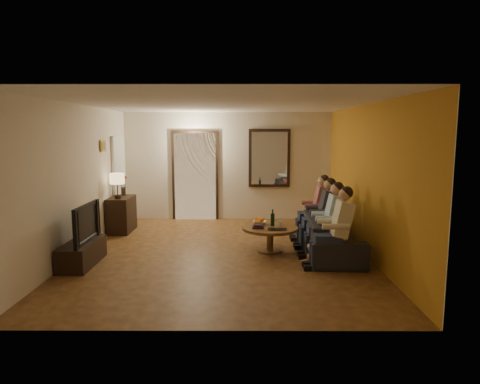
{
  "coord_description": "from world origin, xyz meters",
  "views": [
    {
      "loc": [
        0.33,
        -7.36,
        2.13
      ],
      "look_at": [
        0.3,
        0.3,
        1.05
      ],
      "focal_mm": 32.0,
      "sensor_mm": 36.0,
      "label": 1
    }
  ],
  "objects_px": {
    "tv": "(80,223)",
    "bowl": "(260,223)",
    "sofa": "(332,235)",
    "dog": "(323,248)",
    "tv_stand": "(82,253)",
    "dresser": "(121,214)",
    "person_c": "(323,216)",
    "person_a": "(338,231)",
    "person_b": "(330,223)",
    "laptop": "(277,230)",
    "coffee_table": "(270,239)",
    "person_d": "(317,210)",
    "table_lamp": "(117,186)",
    "wine_bottle": "(273,217)"
  },
  "relations": [
    {
      "from": "tv_stand",
      "to": "person_c",
      "type": "bearing_deg",
      "value": 13.77
    },
    {
      "from": "tv",
      "to": "person_c",
      "type": "xyz_separation_m",
      "value": [
        4.07,
        1.0,
        -0.08
      ]
    },
    {
      "from": "tv_stand",
      "to": "tv",
      "type": "xyz_separation_m",
      "value": [
        0.0,
        0.0,
        0.5
      ]
    },
    {
      "from": "dresser",
      "to": "person_c",
      "type": "bearing_deg",
      "value": -17.97
    },
    {
      "from": "tv_stand",
      "to": "dog",
      "type": "distance_m",
      "value": 3.89
    },
    {
      "from": "sofa",
      "to": "dog",
      "type": "distance_m",
      "value": 0.73
    },
    {
      "from": "tv_stand",
      "to": "person_a",
      "type": "relative_size",
      "value": 0.94
    },
    {
      "from": "person_b",
      "to": "person_d",
      "type": "distance_m",
      "value": 1.2
    },
    {
      "from": "person_a",
      "to": "wine_bottle",
      "type": "height_order",
      "value": "person_a"
    },
    {
      "from": "dresser",
      "to": "person_b",
      "type": "xyz_separation_m",
      "value": [
        4.07,
        -1.92,
        0.22
      ]
    },
    {
      "from": "table_lamp",
      "to": "person_d",
      "type": "xyz_separation_m",
      "value": [
        4.07,
        -0.5,
        -0.42
      ]
    },
    {
      "from": "dresser",
      "to": "person_c",
      "type": "height_order",
      "value": "person_c"
    },
    {
      "from": "tv",
      "to": "person_d",
      "type": "distance_m",
      "value": 4.38
    },
    {
      "from": "person_b",
      "to": "laptop",
      "type": "distance_m",
      "value": 0.9
    },
    {
      "from": "table_lamp",
      "to": "tv",
      "type": "xyz_separation_m",
      "value": [
        0.0,
        -2.1,
        -0.34
      ]
    },
    {
      "from": "person_b",
      "to": "dog",
      "type": "height_order",
      "value": "person_b"
    },
    {
      "from": "coffee_table",
      "to": "laptop",
      "type": "relative_size",
      "value": 3.02
    },
    {
      "from": "person_b",
      "to": "dog",
      "type": "xyz_separation_m",
      "value": [
        -0.18,
        -0.38,
        -0.32
      ]
    },
    {
      "from": "dresser",
      "to": "laptop",
      "type": "xyz_separation_m",
      "value": [
        3.19,
        -1.83,
        0.09
      ]
    },
    {
      "from": "tv_stand",
      "to": "tv",
      "type": "distance_m",
      "value": 0.5
    },
    {
      "from": "laptop",
      "to": "bowl",
      "type": "bearing_deg",
      "value": 121.83
    },
    {
      "from": "person_c",
      "to": "wine_bottle",
      "type": "bearing_deg",
      "value": -172.24
    },
    {
      "from": "person_c",
      "to": "dresser",
      "type": "bearing_deg",
      "value": 162.03
    },
    {
      "from": "dresser",
      "to": "sofa",
      "type": "distance_m",
      "value": 4.48
    },
    {
      "from": "person_c",
      "to": "coffee_table",
      "type": "distance_m",
      "value": 1.08
    },
    {
      "from": "coffee_table",
      "to": "dog",
      "type": "bearing_deg",
      "value": -43.03
    },
    {
      "from": "sofa",
      "to": "coffee_table",
      "type": "relative_size",
      "value": 2.19
    },
    {
      "from": "person_d",
      "to": "coffee_table",
      "type": "relative_size",
      "value": 1.21
    },
    {
      "from": "tv_stand",
      "to": "laptop",
      "type": "bearing_deg",
      "value": 8.75
    },
    {
      "from": "dresser",
      "to": "person_a",
      "type": "bearing_deg",
      "value": -31.76
    },
    {
      "from": "sofa",
      "to": "wine_bottle",
      "type": "bearing_deg",
      "value": 83.84
    },
    {
      "from": "dresser",
      "to": "person_a",
      "type": "xyz_separation_m",
      "value": [
        4.07,
        -2.52,
        0.22
      ]
    },
    {
      "from": "tv_stand",
      "to": "tv",
      "type": "relative_size",
      "value": 1.05
    },
    {
      "from": "tv_stand",
      "to": "person_c",
      "type": "xyz_separation_m",
      "value": [
        4.07,
        1.0,
        0.41
      ]
    },
    {
      "from": "tv_stand",
      "to": "coffee_table",
      "type": "xyz_separation_m",
      "value": [
        3.09,
        0.77,
        0.04
      ]
    },
    {
      "from": "tv",
      "to": "wine_bottle",
      "type": "distance_m",
      "value": 3.26
    },
    {
      "from": "person_c",
      "to": "bowl",
      "type": "relative_size",
      "value": 4.63
    },
    {
      "from": "dog",
      "to": "coffee_table",
      "type": "bearing_deg",
      "value": 145.86
    },
    {
      "from": "tv_stand",
      "to": "person_b",
      "type": "height_order",
      "value": "person_b"
    },
    {
      "from": "tv",
      "to": "dog",
      "type": "height_order",
      "value": "tv"
    },
    {
      "from": "person_d",
      "to": "tv_stand",
      "type": "bearing_deg",
      "value": -158.57
    },
    {
      "from": "sofa",
      "to": "coffee_table",
      "type": "distance_m",
      "value": 1.09
    },
    {
      "from": "tv_stand",
      "to": "laptop",
      "type": "relative_size",
      "value": 3.41
    },
    {
      "from": "person_d",
      "to": "person_c",
      "type": "bearing_deg",
      "value": -90.0
    },
    {
      "from": "person_d",
      "to": "bowl",
      "type": "xyz_separation_m",
      "value": [
        -1.16,
        -0.61,
        -0.12
      ]
    },
    {
      "from": "tv",
      "to": "bowl",
      "type": "xyz_separation_m",
      "value": [
        2.91,
        0.99,
        -0.2
      ]
    },
    {
      "from": "wine_bottle",
      "to": "laptop",
      "type": "distance_m",
      "value": 0.41
    },
    {
      "from": "person_c",
      "to": "bowl",
      "type": "xyz_separation_m",
      "value": [
        -1.16,
        -0.01,
        -0.12
      ]
    },
    {
      "from": "dog",
      "to": "bowl",
      "type": "distance_m",
      "value": 1.4
    },
    {
      "from": "person_c",
      "to": "tv",
      "type": "bearing_deg",
      "value": -166.23
    }
  ]
}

